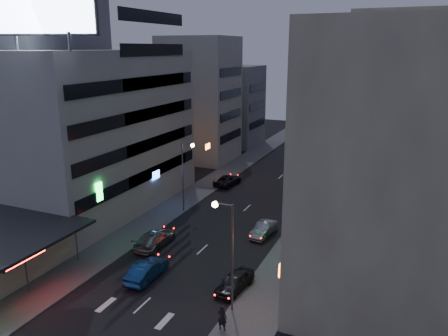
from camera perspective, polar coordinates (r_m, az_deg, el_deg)
The scene contains 22 objects.
sidewalk_left at distance 58.18m, azimuth -2.99°, elevation -2.78°, with size 4.00×120.00×0.12m, color #4C4C4F.
sidewalk_right at distance 53.40m, azimuth 12.65°, elevation -4.85°, with size 4.00×120.00×0.12m, color #4C4C4F.
white_building at distance 52.68m, azimuth -16.90°, elevation 4.68°, with size 14.00×24.00×18.00m, color #A8A7A3.
grey_tower at distance 60.20m, azimuth -22.39°, elevation 13.15°, with size 10.00×14.00×34.00m, color slate.
shophouse_near at distance 31.11m, azimuth 19.43°, elevation -0.81°, with size 10.00×11.00×20.00m, color beige.
shophouse_mid at distance 42.71m, azimuth 21.09°, elevation 0.52°, with size 11.00×12.00×16.00m, color tan.
shophouse_far at distance 54.96m, azimuth 21.57°, elevation 6.81°, with size 10.00×14.00×22.00m, color beige.
far_left_a at distance 72.50m, azimuth -3.18°, elevation 8.90°, with size 11.00×10.00×20.00m, color #A8A7A3.
far_left_b at distance 84.74m, azimuth 0.50°, elevation 8.17°, with size 12.00×10.00×15.00m, color slate.
far_right_a at distance 70.07m, azimuth 22.36°, elevation 6.72°, with size 11.00×12.00×18.00m, color tan.
far_right_b at distance 83.69m, azimuth 23.21°, elevation 9.95°, with size 12.00×12.00×24.00m, color beige.
billboard at distance 41.92m, azimuth -23.11°, elevation 18.97°, with size 9.52×3.75×6.20m.
street_lamp_right_near at distance 30.49m, azimuth 0.40°, elevation -9.53°, with size 1.60×0.44×8.02m.
street_lamp_left at distance 48.92m, azimuth -5.02°, elevation 0.13°, with size 1.60×0.44×8.02m.
street_lamp_right_far at distance 61.77m, azimuth 12.83°, elevation 3.03°, with size 1.60×0.44×8.02m.
parked_car_right_near at distance 34.96m, azimuth 1.39°, elevation -14.64°, with size 1.69×4.21×1.43m, color #222327.
parked_car_right_mid at distance 44.27m, azimuth 5.18°, elevation -7.98°, with size 1.45×4.16×1.37m, color #9D9EA5.
parked_car_left at distance 59.91m, azimuth 0.47°, elevation -1.59°, with size 2.27×4.91×1.37m, color #26262B.
parked_car_right_far at distance 53.69m, azimuth 9.73°, elevation -3.74°, with size 2.24×5.51×1.60m, color #94969B.
road_car_blue at distance 36.96m, azimuth -10.06°, elevation -13.03°, with size 1.62×4.64×1.53m, color navy.
road_car_silver at distance 42.44m, azimuth -9.04°, elevation -9.08°, with size 2.12×5.22×1.51m, color #999CA0.
person at distance 30.46m, azimuth -0.25°, elevation -18.93°, with size 0.67×0.44×1.84m, color black.
Camera 1 is at (16.67, -19.45, 18.24)m, focal length 35.00 mm.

